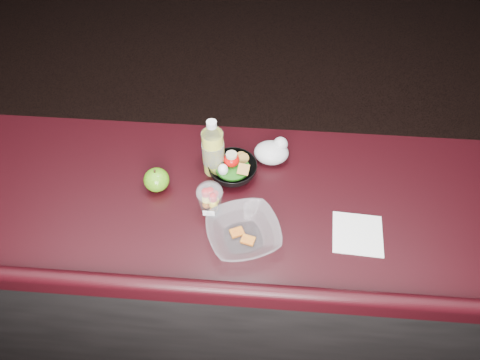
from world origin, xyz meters
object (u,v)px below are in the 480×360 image
Objects in this scene: lemonade_bottle at (213,151)px; green_apple at (156,180)px; fruit_cup at (210,199)px; takeout_bowl at (243,233)px; snack_bowl at (232,169)px.

lemonade_bottle is 2.56× the size of green_apple.
lemonade_bottle is at bearing 27.16° from green_apple.
takeout_bowl is at bearing -40.49° from fruit_cup.
green_apple is 0.41× the size of snack_bowl.
lemonade_bottle reaches higher than takeout_bowl.
takeout_bowl is at bearing -30.70° from green_apple.
lemonade_bottle is 0.32m from takeout_bowl.
snack_bowl is (0.06, 0.16, -0.03)m from fruit_cup.
green_apple is (-0.20, 0.09, -0.02)m from fruit_cup.
fruit_cup is (0.01, -0.18, -0.04)m from lemonade_bottle.
takeout_bowl is (0.31, -0.19, -0.01)m from green_apple.
takeout_bowl is at bearing -66.07° from lemonade_bottle.
fruit_cup is 0.56× the size of snack_bowl.
takeout_bowl is (0.13, -0.28, -0.07)m from lemonade_bottle.
snack_bowl is at bearing 70.54° from fruit_cup.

